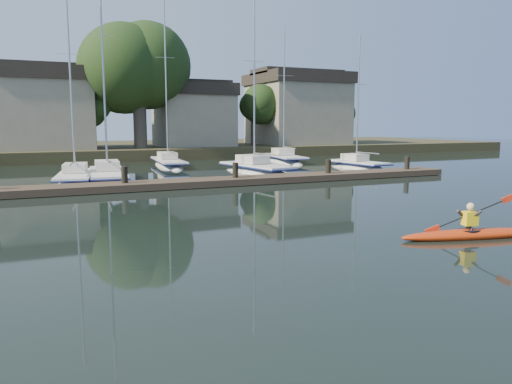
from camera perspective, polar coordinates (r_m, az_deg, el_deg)
name	(u,v)px	position (r m, az deg, el deg)	size (l,w,h in m)	color
ground	(323,247)	(13.92, 7.68, -6.27)	(160.00, 160.00, 0.00)	black
kayak	(473,232)	(16.14, 23.55, -4.23)	(4.68, 1.66, 1.49)	#B6380E
dock	(183,183)	(26.62, -8.37, 0.99)	(34.00, 2.00, 1.80)	#443127
sailboat_1	(75,185)	(30.19, -19.93, 0.71)	(3.00, 7.74, 12.34)	white
sailboat_2	(108,184)	(30.49, -16.54, 0.91)	(2.80, 8.76, 14.26)	white
sailboat_3	(256,176)	(33.62, 0.01, 1.85)	(3.31, 8.18, 12.82)	white
sailboat_4	(358,171)	(37.66, 11.55, 2.37)	(2.55, 6.46, 10.70)	white
sailboat_6	(169,168)	(39.48, -9.96, 2.68)	(2.67, 9.05, 14.18)	white
sailboat_7	(284,164)	(42.81, 3.26, 3.16)	(3.15, 8.06, 12.65)	white
shore	(126,124)	(52.47, -14.65, 7.54)	(90.00, 25.25, 12.75)	#32381C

